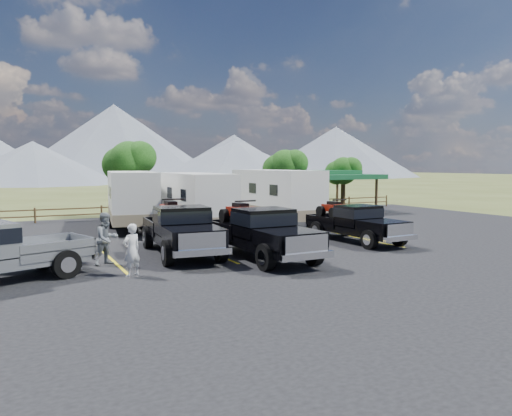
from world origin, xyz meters
name	(u,v)px	position (x,y,z in m)	size (l,w,h in m)	color
ground	(304,266)	(0.00, 0.00, 0.00)	(320.00, 320.00, 0.00)	#464E21
asphalt_lot	(265,253)	(0.00, 3.00, 0.02)	(44.00, 34.00, 0.04)	black
stall_lines	(254,248)	(0.00, 4.00, 0.04)	(12.12, 5.50, 0.01)	yellow
tree_ne_a	(285,167)	(8.97, 17.01, 3.48)	(3.11, 2.92, 4.76)	#322513
tree_ne_b	(343,171)	(14.98, 18.01, 3.13)	(2.77, 2.59, 4.27)	#322513
tree_north	(129,162)	(-2.03, 19.02, 3.83)	(3.46, 3.24, 5.25)	#322513
rail_fence	(189,208)	(2.00, 18.50, 0.61)	(36.12, 0.12, 1.00)	brown
pavilion	(330,176)	(13.00, 17.00, 2.79)	(6.20, 6.20, 3.22)	brown
mountain_range	(15,145)	(-7.63, 105.98, 7.87)	(209.00, 71.00, 20.00)	slate
rig_left	(180,228)	(-3.25, 4.18, 1.09)	(2.72, 6.67, 2.18)	black
rig_center	(260,231)	(-0.73, 2.01, 1.08)	(2.42, 6.54, 2.17)	black
rig_right	(355,222)	(5.09, 3.65, 0.97)	(2.28, 5.86, 1.93)	black
trailer_left	(132,199)	(-3.19, 13.22, 1.73)	(3.50, 9.32, 3.22)	silver
trailer_center	(195,201)	(-0.43, 10.43, 1.69)	(2.53, 9.08, 3.16)	silver
trailer_right	(276,196)	(5.09, 11.32, 1.76)	(2.54, 9.44, 3.29)	silver
person_a	(132,250)	(-5.93, 0.99, 0.90)	(0.63, 0.41, 1.72)	silver
person_b	(107,239)	(-6.32, 3.28, 0.99)	(0.93, 0.72, 1.91)	slate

